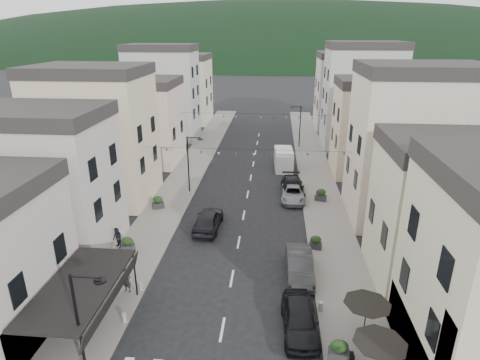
% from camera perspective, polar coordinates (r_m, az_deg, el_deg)
% --- Properties ---
extents(sidewalk_left, '(4.00, 76.00, 0.12)m').
position_cam_1_polar(sidewalk_left, '(48.02, -7.35, 1.10)').
color(sidewalk_left, slate).
rests_on(sidewalk_left, ground).
extents(sidewalk_right, '(4.00, 76.00, 0.12)m').
position_cam_1_polar(sidewalk_right, '(47.19, 10.75, 0.54)').
color(sidewalk_right, slate).
rests_on(sidewalk_right, ground).
extents(hill_backdrop, '(640.00, 360.00, 70.00)m').
position_cam_1_polar(hill_backdrop, '(312.57, 4.90, 17.66)').
color(hill_backdrop, black).
rests_on(hill_backdrop, ground).
extents(boutique_awning, '(3.77, 7.50, 3.28)m').
position_cam_1_polar(boutique_awning, '(23.63, -21.27, -14.01)').
color(boutique_awning, black).
rests_on(boutique_awning, ground).
extents(buildings_row_left, '(10.20, 54.16, 14.00)m').
position_cam_1_polar(buildings_row_left, '(53.68, -13.76, 9.48)').
color(buildings_row_left, '#B1ABA2').
rests_on(buildings_row_left, ground).
extents(buildings_row_right, '(10.20, 54.16, 14.50)m').
position_cam_1_polar(buildings_row_right, '(51.09, 18.69, 8.66)').
color(buildings_row_right, beige).
rests_on(buildings_row_right, ground).
extents(cafe_terrace, '(2.50, 8.10, 2.53)m').
position_cam_1_polar(cafe_terrace, '(20.86, 19.18, -21.59)').
color(cafe_terrace, black).
rests_on(cafe_terrace, ground).
extents(streetlamp_left_near, '(1.70, 0.56, 6.00)m').
position_cam_1_polar(streetlamp_left_near, '(20.58, -21.44, -17.75)').
color(streetlamp_left_near, black).
rests_on(streetlamp_left_near, ground).
extents(streetlamp_left_far, '(1.70, 0.56, 6.00)m').
position_cam_1_polar(streetlamp_left_far, '(40.97, -7.03, 3.03)').
color(streetlamp_left_far, black).
rests_on(streetlamp_left_far, ground).
extents(streetlamp_right_far, '(1.70, 0.56, 6.00)m').
position_cam_1_polar(streetlamp_right_far, '(57.57, 8.28, 8.11)').
color(streetlamp_right_far, black).
rests_on(streetlamp_right_far, ground).
extents(bollards, '(11.66, 10.26, 0.60)m').
position_cam_1_polar(bollards, '(23.69, -2.72, -20.49)').
color(bollards, gray).
rests_on(bollards, ground).
extents(bunting_near, '(19.00, 0.28, 0.62)m').
position_cam_1_polar(bunting_near, '(35.78, 0.69, 3.85)').
color(bunting_near, black).
rests_on(bunting_near, ground).
extents(bunting_far, '(19.00, 0.28, 0.62)m').
position_cam_1_polar(bunting_far, '(51.27, 2.12, 9.01)').
color(bunting_far, black).
rests_on(bunting_far, ground).
extents(parked_car_a, '(2.19, 4.92, 1.64)m').
position_cam_1_polar(parked_car_a, '(23.95, 8.51, -18.94)').
color(parked_car_a, black).
rests_on(parked_car_a, ground).
extents(parked_car_b, '(1.85, 5.00, 1.63)m').
position_cam_1_polar(parked_car_b, '(28.41, 8.47, -11.91)').
color(parked_car_b, '#2E2E31').
rests_on(parked_car_b, ground).
extents(parked_car_c, '(2.41, 5.06, 1.39)m').
position_cam_1_polar(parked_car_c, '(40.23, 7.55, -1.88)').
color(parked_car_c, gray).
rests_on(parked_car_c, ground).
extents(parked_car_d, '(2.48, 5.64, 1.61)m').
position_cam_1_polar(parked_car_d, '(41.45, 7.49, -1.03)').
color(parked_car_d, black).
rests_on(parked_car_d, ground).
extents(parked_car_e, '(2.22, 5.12, 1.72)m').
position_cam_1_polar(parked_car_e, '(34.23, -4.56, -5.66)').
color(parked_car_e, black).
rests_on(parked_car_e, ground).
extents(delivery_van, '(2.33, 5.34, 2.52)m').
position_cam_1_polar(delivery_van, '(49.17, 6.22, 3.06)').
color(delivery_van, silver).
rests_on(delivery_van, ground).
extents(pedestrian_a, '(0.67, 0.51, 1.67)m').
position_cam_1_polar(pedestrian_a, '(27.39, -15.78, -13.56)').
color(pedestrian_a, black).
rests_on(pedestrian_a, sidewalk_left).
extents(pedestrian_b, '(1.02, 1.00, 1.66)m').
position_cam_1_polar(pedestrian_b, '(32.52, -17.04, -7.91)').
color(pedestrian_b, black).
rests_on(pedestrian_b, sidewalk_left).
extents(planter_la, '(1.18, 0.89, 1.18)m').
position_cam_1_polar(planter_la, '(31.98, -15.69, -8.79)').
color(planter_la, '#2D2D30').
rests_on(planter_la, sidewalk_left).
extents(planter_lb, '(1.24, 0.98, 1.22)m').
position_cam_1_polar(planter_lb, '(38.63, -11.58, -3.10)').
color(planter_lb, '#28292A').
rests_on(planter_lb, sidewalk_left).
extents(planter_ra, '(1.16, 0.77, 1.20)m').
position_cam_1_polar(planter_ra, '(22.71, 13.88, -22.45)').
color(planter_ra, '#2B2B2D').
rests_on(planter_ra, sidewalk_right).
extents(planter_rb, '(1.05, 0.73, 1.07)m').
position_cam_1_polar(planter_rb, '(31.72, 10.69, -8.70)').
color(planter_rb, '#2A2A2C').
rests_on(planter_rb, sidewalk_right).
extents(planter_rc, '(1.21, 0.90, 1.21)m').
position_cam_1_polar(planter_rc, '(40.29, 11.42, -2.08)').
color(planter_rc, '#2C2C2E').
rests_on(planter_rc, sidewalk_right).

